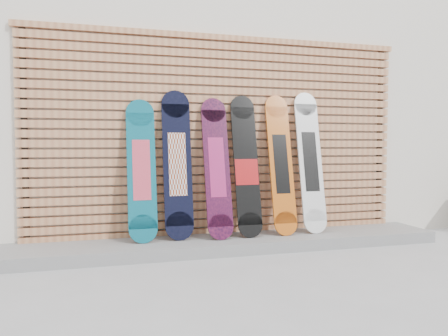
{
  "coord_description": "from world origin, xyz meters",
  "views": [
    {
      "loc": [
        -1.45,
        -3.68,
        1.09
      ],
      "look_at": [
        -0.2,
        0.75,
        0.85
      ],
      "focal_mm": 35.0,
      "sensor_mm": 36.0,
      "label": 1
    }
  ],
  "objects_px": {
    "snowboard_0": "(141,170)",
    "snowboard_1": "(177,164)",
    "snowboard_3": "(246,166)",
    "snowboard_5": "(310,162)",
    "snowboard_4": "(281,164)",
    "snowboard_2": "(217,167)"
  },
  "relations": [
    {
      "from": "snowboard_3",
      "to": "snowboard_1",
      "type": "bearing_deg",
      "value": 177.09
    },
    {
      "from": "snowboard_2",
      "to": "snowboard_5",
      "type": "bearing_deg",
      "value": 0.92
    },
    {
      "from": "snowboard_3",
      "to": "snowboard_5",
      "type": "bearing_deg",
      "value": 0.74
    },
    {
      "from": "snowboard_2",
      "to": "snowboard_3",
      "type": "distance_m",
      "value": 0.33
    },
    {
      "from": "snowboard_0",
      "to": "snowboard_2",
      "type": "height_order",
      "value": "snowboard_2"
    },
    {
      "from": "snowboard_1",
      "to": "snowboard_5",
      "type": "bearing_deg",
      "value": -1.06
    },
    {
      "from": "snowboard_2",
      "to": "snowboard_5",
      "type": "xyz_separation_m",
      "value": [
        1.09,
        0.02,
        0.05
      ]
    },
    {
      "from": "snowboard_1",
      "to": "snowboard_2",
      "type": "bearing_deg",
      "value": -6.26
    },
    {
      "from": "snowboard_0",
      "to": "snowboard_1",
      "type": "distance_m",
      "value": 0.37
    },
    {
      "from": "snowboard_2",
      "to": "snowboard_4",
      "type": "relative_size",
      "value": 0.97
    },
    {
      "from": "snowboard_4",
      "to": "snowboard_3",
      "type": "bearing_deg",
      "value": -179.87
    },
    {
      "from": "snowboard_5",
      "to": "snowboard_1",
      "type": "bearing_deg",
      "value": 178.94
    },
    {
      "from": "snowboard_0",
      "to": "snowboard_3",
      "type": "bearing_deg",
      "value": -1.18
    },
    {
      "from": "snowboard_2",
      "to": "snowboard_4",
      "type": "height_order",
      "value": "snowboard_4"
    },
    {
      "from": "snowboard_0",
      "to": "snowboard_5",
      "type": "height_order",
      "value": "snowboard_5"
    },
    {
      "from": "snowboard_0",
      "to": "snowboard_5",
      "type": "bearing_deg",
      "value": -0.4
    },
    {
      "from": "snowboard_0",
      "to": "snowboard_3",
      "type": "xyz_separation_m",
      "value": [
        1.11,
        -0.02,
        0.03
      ]
    },
    {
      "from": "snowboard_3",
      "to": "snowboard_4",
      "type": "distance_m",
      "value": 0.4
    },
    {
      "from": "snowboard_1",
      "to": "snowboard_3",
      "type": "xyz_separation_m",
      "value": [
        0.74,
        -0.04,
        -0.03
      ]
    },
    {
      "from": "snowboard_3",
      "to": "snowboard_5",
      "type": "relative_size",
      "value": 0.96
    },
    {
      "from": "snowboard_5",
      "to": "snowboard_4",
      "type": "bearing_deg",
      "value": -178.58
    },
    {
      "from": "snowboard_0",
      "to": "snowboard_4",
      "type": "distance_m",
      "value": 1.51
    }
  ]
}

